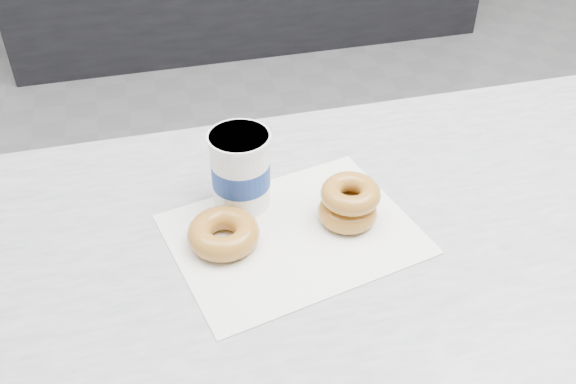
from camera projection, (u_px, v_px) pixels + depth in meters
name	position (u px, v px, depth m)	size (l,w,h in m)	color
ground	(386.00, 311.00, 1.98)	(5.00, 5.00, 0.00)	gray
wax_paper	(293.00, 234.00, 0.92)	(0.34, 0.26, 0.00)	white
donut_single	(223.00, 233.00, 0.90)	(0.10, 0.10, 0.04)	#B77D32
donut_stack	(349.00, 203.00, 0.93)	(0.12, 0.12, 0.06)	#B77D32
coffee_cup	(241.00, 170.00, 0.94)	(0.11, 0.11, 0.12)	white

